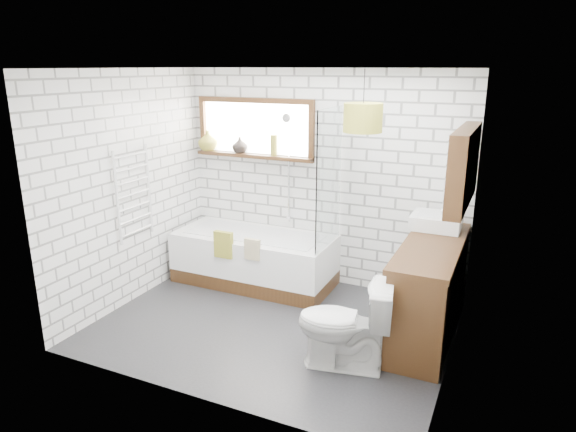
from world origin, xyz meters
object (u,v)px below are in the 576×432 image
at_px(pendant, 363,118).
at_px(bathtub, 255,258).
at_px(toilet, 344,324).
at_px(vanity, 430,290).
at_px(basin, 436,221).

bearing_deg(pendant, bathtub, 151.88).
height_order(bathtub, toilet, toilet).
distance_m(bathtub, toilet, 2.02).
distance_m(bathtub, vanity, 2.16).
bearing_deg(basin, vanity, -83.16).
relative_size(bathtub, basin, 3.87).
distance_m(basin, toilet, 1.58).
bearing_deg(basin, pendant, -121.72).
xyz_separation_m(basin, toilet, (-0.50, -1.37, -0.60)).
bearing_deg(bathtub, basin, 2.47).
bearing_deg(pendant, vanity, 32.70).
xyz_separation_m(bathtub, vanity, (2.12, -0.41, 0.16)).
relative_size(vanity, toilet, 2.01).
distance_m(vanity, toilet, 1.04).
bearing_deg(bathtub, toilet, -39.56).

